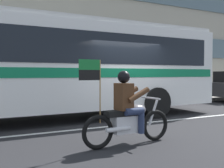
% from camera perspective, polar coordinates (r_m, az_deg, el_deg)
% --- Properties ---
extents(ground_plane, '(60.00, 60.00, 0.00)m').
position_cam_1_polar(ground_plane, '(8.72, 3.29, -7.74)').
color(ground_plane, black).
extents(sidewalk_curb, '(28.00, 3.80, 0.15)m').
position_cam_1_polar(sidewalk_curb, '(13.31, -8.04, -4.01)').
color(sidewalk_curb, '#A39E93').
rests_on(sidewalk_curb, ground_plane).
extents(lane_center_stripe, '(26.60, 0.14, 0.01)m').
position_cam_1_polar(lane_center_stripe, '(8.22, 5.46, -8.33)').
color(lane_center_stripe, silver).
rests_on(lane_center_stripe, ground_plane).
extents(office_building_facade, '(28.00, 0.89, 9.69)m').
position_cam_1_polar(office_building_facade, '(15.77, -10.99, 14.40)').
color(office_building_facade, gray).
rests_on(office_building_facade, ground_plane).
extents(transit_bus, '(11.71, 2.78, 3.22)m').
position_cam_1_polar(transit_bus, '(8.89, -12.25, 4.59)').
color(transit_bus, white).
rests_on(transit_bus, ground_plane).
extents(motorcycle_with_rider, '(2.20, 0.64, 1.78)m').
position_cam_1_polar(motorcycle_with_rider, '(5.69, 3.31, -6.24)').
color(motorcycle_with_rider, black).
rests_on(motorcycle_with_rider, ground_plane).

